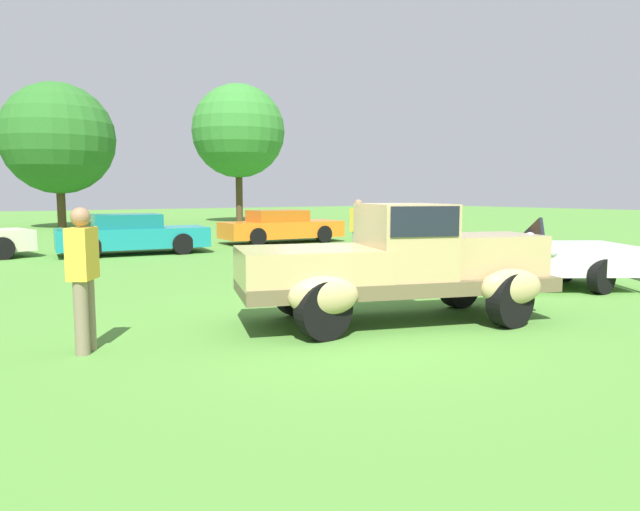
# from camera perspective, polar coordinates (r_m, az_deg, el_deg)

# --- Properties ---
(ground_plane) EXTENTS (120.00, 120.00, 0.00)m
(ground_plane) POSITION_cam_1_polar(r_m,az_deg,el_deg) (8.08, 3.02, -6.97)
(ground_plane) COLOR #4C8433
(feature_pickup_truck) EXTENTS (4.70, 2.92, 1.70)m
(feature_pickup_truck) POSITION_cam_1_polar(r_m,az_deg,el_deg) (8.21, 7.85, -0.65)
(feature_pickup_truck) COLOR brown
(feature_pickup_truck) RESTS_ON ground_plane
(neighbor_convertible) EXTENTS (4.47, 3.75, 1.40)m
(neighbor_convertible) POSITION_cam_1_polar(r_m,az_deg,el_deg) (11.86, 19.63, -0.26)
(neighbor_convertible) COLOR silver
(neighbor_convertible) RESTS_ON ground_plane
(show_car_teal) EXTENTS (4.56, 2.28, 1.22)m
(show_car_teal) POSITION_cam_1_polar(r_m,az_deg,el_deg) (18.22, -18.30, 2.01)
(show_car_teal) COLOR teal
(show_car_teal) RESTS_ON ground_plane
(show_car_orange) EXTENTS (4.64, 1.99, 1.22)m
(show_car_orange) POSITION_cam_1_polar(r_m,az_deg,el_deg) (21.36, -3.90, 2.89)
(show_car_orange) COLOR orange
(show_car_orange) RESTS_ON ground_plane
(spectator_between_cars) EXTENTS (0.42, 0.28, 1.69)m
(spectator_between_cars) POSITION_cam_1_polar(r_m,az_deg,el_deg) (14.81, 3.84, 2.62)
(spectator_between_cars) COLOR #9E998E
(spectator_between_cars) RESTS_ON ground_plane
(spectator_by_row) EXTENTS (0.42, 0.47, 1.69)m
(spectator_by_row) POSITION_cam_1_polar(r_m,az_deg,el_deg) (7.09, -22.64, -1.80)
(spectator_by_row) COLOR #7F7056
(spectator_by_row) RESTS_ON ground_plane
(treeline_mid_left) EXTENTS (5.88, 5.88, 7.68)m
(treeline_mid_left) POSITION_cam_1_polar(r_m,az_deg,el_deg) (33.93, -24.76, 10.57)
(treeline_mid_left) COLOR #47331E
(treeline_mid_left) RESTS_ON ground_plane
(treeline_center) EXTENTS (5.90, 5.90, 8.73)m
(treeline_center) POSITION_cam_1_polar(r_m,az_deg,el_deg) (37.46, -8.19, 12.21)
(treeline_center) COLOR #47331E
(treeline_center) RESTS_ON ground_plane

